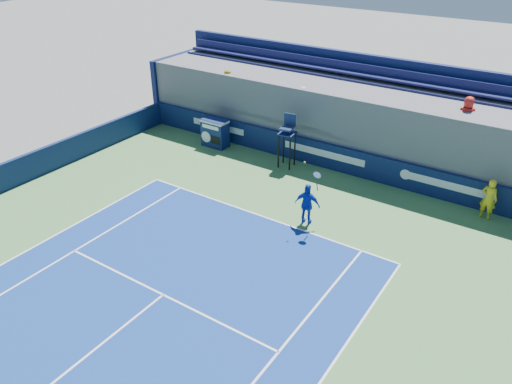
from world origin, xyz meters
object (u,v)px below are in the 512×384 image
Objects in this scene: match_clock at (215,132)px; umpire_chair at (287,135)px; tennis_player at (307,204)px; ball_person at (489,199)px.

umpire_chair is at bearing -0.17° from match_clock.
ball_person is at bearing 37.05° from tennis_player.
tennis_player is (7.28, -3.85, 0.09)m from match_clock.
ball_person reaches higher than match_clock.
umpire_chair is at bearing 11.32° from ball_person.
umpire_chair is 0.96× the size of tennis_player.
tennis_player is (-5.47, -4.13, -0.00)m from ball_person.
umpire_chair is (-8.61, -0.29, 0.69)m from ball_person.
match_clock is at bearing 179.83° from umpire_chair.
match_clock is (-12.75, -0.27, -0.09)m from ball_person.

